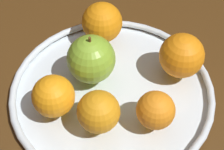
# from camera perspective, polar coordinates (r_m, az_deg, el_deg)

# --- Properties ---
(ground_plane) EXTENTS (1.28, 1.28, 0.04)m
(ground_plane) POSITION_cam_1_polar(r_m,az_deg,el_deg) (0.61, -0.00, -4.15)
(ground_plane) COLOR #472D12
(fruit_bowl) EXTENTS (0.35, 0.35, 0.02)m
(fruit_bowl) POSITION_cam_1_polar(r_m,az_deg,el_deg) (0.58, -0.00, -2.46)
(fruit_bowl) COLOR silver
(fruit_bowl) RESTS_ON ground_plane
(apple) EXTENTS (0.08, 0.08, 0.09)m
(apple) POSITION_cam_1_polar(r_m,az_deg,el_deg) (0.56, -3.55, 2.70)
(apple) COLOR #7FAF2E
(apple) RESTS_ON fruit_bowl
(orange_front_right) EXTENTS (0.07, 0.07, 0.07)m
(orange_front_right) POSITION_cam_1_polar(r_m,az_deg,el_deg) (0.51, -2.29, -6.21)
(orange_front_right) COLOR orange
(orange_front_right) RESTS_ON fruit_bowl
(orange_back_right) EXTENTS (0.08, 0.08, 0.08)m
(orange_back_right) POSITION_cam_1_polar(r_m,az_deg,el_deg) (0.58, 11.67, 3.22)
(orange_back_right) COLOR orange
(orange_back_right) RESTS_ON fruit_bowl
(orange_back_left) EXTENTS (0.08, 0.08, 0.08)m
(orange_back_left) POSITION_cam_1_polar(r_m,az_deg,el_deg) (0.63, -1.69, 8.87)
(orange_back_left) COLOR orange
(orange_back_left) RESTS_ON fruit_bowl
(orange_center) EXTENTS (0.06, 0.06, 0.06)m
(orange_center) POSITION_cam_1_polar(r_m,az_deg,el_deg) (0.51, 7.37, -5.91)
(orange_center) COLOR orange
(orange_center) RESTS_ON fruit_bowl
(orange_front_left) EXTENTS (0.07, 0.07, 0.07)m
(orange_front_left) POSITION_cam_1_polar(r_m,az_deg,el_deg) (0.53, -9.86, -3.52)
(orange_front_left) COLOR orange
(orange_front_left) RESTS_ON fruit_bowl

